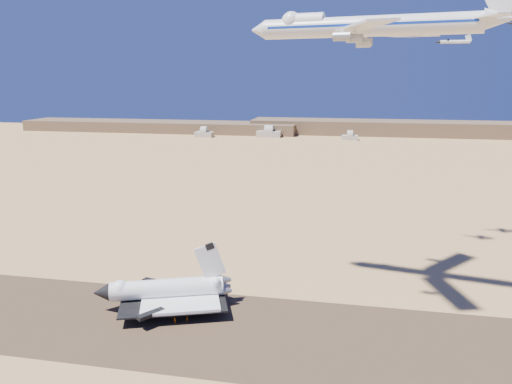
% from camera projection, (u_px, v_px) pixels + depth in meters
% --- Properties ---
extents(ground, '(1200.00, 1200.00, 0.00)m').
position_uv_depth(ground, '(191.00, 327.00, 150.81)').
color(ground, tan).
rests_on(ground, ground).
extents(runway, '(600.00, 50.00, 0.06)m').
position_uv_depth(runway, '(191.00, 327.00, 150.81)').
color(runway, '#4C3726').
rests_on(runway, ground).
extents(ridgeline, '(960.00, 90.00, 18.00)m').
position_uv_depth(ridgeline, '(371.00, 130.00, 640.44)').
color(ridgeline, brown).
rests_on(ridgeline, ground).
extents(hangars, '(200.50, 29.50, 30.00)m').
position_uv_depth(hangars, '(265.00, 134.00, 619.00)').
color(hangars, beige).
rests_on(hangars, ground).
extents(shuttle, '(44.76, 36.58, 21.77)m').
position_uv_depth(shuttle, '(166.00, 291.00, 162.43)').
color(shuttle, white).
rests_on(shuttle, runway).
extents(carrier_747, '(77.36, 58.82, 19.20)m').
position_uv_depth(carrier_747, '(359.00, 26.00, 150.32)').
color(carrier_747, silver).
extents(crew_a, '(0.43, 0.65, 1.79)m').
position_uv_depth(crew_a, '(175.00, 320.00, 153.22)').
color(crew_a, orange).
rests_on(crew_a, runway).
extents(crew_b, '(0.65, 0.99, 1.93)m').
position_uv_depth(crew_b, '(187.00, 319.00, 153.75)').
color(crew_b, orange).
rests_on(crew_b, runway).
extents(crew_c, '(1.09, 1.26, 1.92)m').
position_uv_depth(crew_c, '(175.00, 321.00, 152.65)').
color(crew_c, orange).
rests_on(crew_c, runway).
extents(chase_jet_e, '(13.68, 7.70, 3.43)m').
position_uv_depth(chase_jet_e, '(424.00, 35.00, 194.59)').
color(chase_jet_e, silver).
extents(chase_jet_f, '(14.79, 7.80, 3.68)m').
position_uv_depth(chase_jet_f, '(454.00, 42.00, 205.73)').
color(chase_jet_f, silver).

